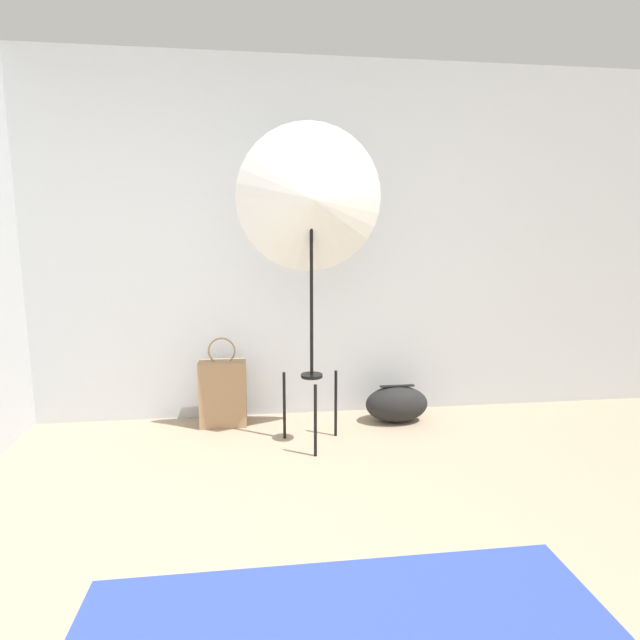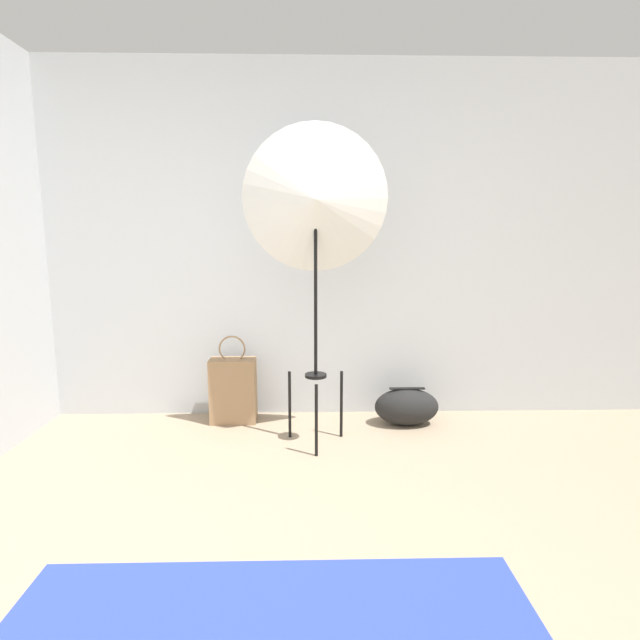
# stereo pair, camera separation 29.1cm
# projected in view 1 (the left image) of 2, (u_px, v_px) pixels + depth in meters

# --- Properties ---
(wall_back) EXTENTS (8.00, 0.05, 2.60)m
(wall_back) POSITION_uv_depth(u_px,v_px,m) (265.00, 244.00, 3.65)
(wall_back) COLOR #B7BCC1
(wall_back) RESTS_ON ground_plane
(photo_umbrella) EXTENTS (0.93, 0.37, 2.05)m
(photo_umbrella) POSITION_uv_depth(u_px,v_px,m) (311.00, 200.00, 3.05)
(photo_umbrella) COLOR black
(photo_umbrella) RESTS_ON ground_plane
(tote_bag) EXTENTS (0.33, 0.17, 0.65)m
(tote_bag) POSITION_uv_depth(u_px,v_px,m) (223.00, 393.00, 3.58)
(tote_bag) COLOR #9E7A56
(tote_bag) RESTS_ON ground_plane
(duffel_bag) EXTENTS (0.46, 0.27, 0.28)m
(duffel_bag) POSITION_uv_depth(u_px,v_px,m) (397.00, 404.00, 3.67)
(duffel_bag) COLOR black
(duffel_bag) RESTS_ON ground_plane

